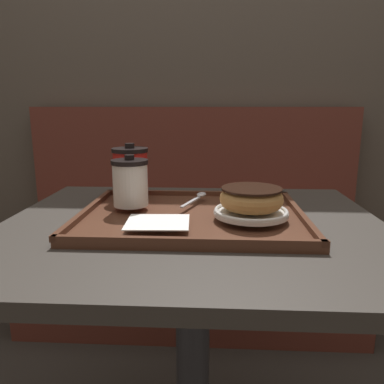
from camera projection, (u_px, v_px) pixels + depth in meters
The scene contains 10 objects.
wall_behind at pixel (205, 64), 1.79m from camera, with size 8.00×0.05×2.40m.
booth_bench at pixel (191, 255), 1.77m from camera, with size 1.55×0.44×1.00m.
cafe_table at pixel (193, 298), 0.86m from camera, with size 0.84×0.72×0.75m.
serving_tray at pixel (192, 217), 0.84m from camera, with size 0.49×0.38×0.02m.
napkin_paper at pixel (158, 222), 0.74m from camera, with size 0.13×0.11×0.00m.
coffee_cup_front at pixel (130, 182), 0.86m from camera, with size 0.08×0.08×0.12m.
coffee_cup_rear at pixel (131, 171), 0.96m from camera, with size 0.09×0.09×0.13m.
plate_with_chocolate_donut at pixel (251, 212), 0.79m from camera, with size 0.16×0.16×0.01m.
donut_chocolate_glazed at pixel (251, 198), 0.79m from camera, with size 0.13×0.13×0.05m.
spoon at pixel (199, 196), 0.94m from camera, with size 0.06×0.14×0.01m.
Camera 1 is at (0.04, -0.79, 1.00)m, focal length 35.00 mm.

